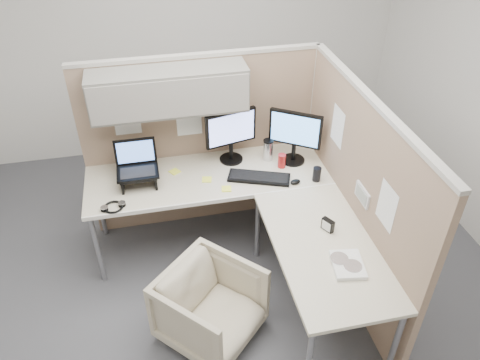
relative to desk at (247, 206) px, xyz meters
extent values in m
plane|color=#45454B|center=(-0.12, -0.13, -0.69)|extent=(4.50, 4.50, 0.00)
cube|color=#977A63|center=(-0.22, 0.77, 0.11)|extent=(2.00, 0.05, 1.60)
cube|color=#A8A399|center=(-0.22, 0.77, 0.93)|extent=(2.00, 0.06, 0.03)
cube|color=slate|center=(-0.47, 0.62, 0.73)|extent=(1.20, 0.34, 0.34)
cube|color=gray|center=(-0.47, 0.45, 0.73)|extent=(1.18, 0.01, 0.30)
plane|color=white|center=(-0.82, 0.75, 0.46)|extent=(0.26, 0.00, 0.26)
plane|color=white|center=(-0.32, 0.75, 0.39)|extent=(0.26, 0.00, 0.26)
cube|color=#977A63|center=(0.78, -0.23, 0.11)|extent=(0.05, 2.00, 1.60)
cube|color=#A8A399|center=(0.78, -0.23, 0.93)|extent=(0.06, 2.00, 0.03)
cube|color=#A8A399|center=(0.78, 0.77, 0.11)|extent=(0.06, 0.06, 1.60)
cube|color=silver|center=(0.75, -0.38, 0.27)|extent=(0.02, 0.20, 0.12)
cube|color=gray|center=(0.73, -0.38, 0.27)|extent=(0.00, 0.16, 0.09)
plane|color=white|center=(0.75, 0.17, 0.51)|extent=(0.00, 0.26, 0.26)
plane|color=white|center=(0.75, -0.68, 0.41)|extent=(0.00, 0.26, 0.26)
cube|color=beige|center=(-0.22, 0.41, 0.03)|extent=(2.00, 0.68, 0.03)
cube|color=beige|center=(0.41, -0.58, 0.03)|extent=(0.68, 1.30, 0.03)
cube|color=white|center=(-0.22, 0.07, 0.03)|extent=(2.00, 0.02, 0.03)
cylinder|color=gray|center=(-1.17, 0.12, -0.34)|extent=(0.04, 0.04, 0.70)
cylinder|color=gray|center=(-1.17, 0.70, -0.34)|extent=(0.04, 0.04, 0.70)
cylinder|color=gray|center=(0.71, -1.18, -0.34)|extent=(0.04, 0.04, 0.70)
cylinder|color=gray|center=(0.13, 0.12, -0.34)|extent=(0.04, 0.04, 0.70)
imported|color=#BFBA98|center=(-0.39, -0.57, -0.37)|extent=(0.85, 0.85, 0.64)
cylinder|color=black|center=(0.00, 0.59, 0.05)|extent=(0.20, 0.20, 0.02)
cylinder|color=black|center=(0.00, 0.59, 0.13)|extent=(0.04, 0.04, 0.15)
cube|color=black|center=(0.00, 0.59, 0.36)|extent=(0.44, 0.13, 0.30)
cube|color=#92A4FD|center=(0.00, 0.57, 0.36)|extent=(0.39, 0.09, 0.26)
cylinder|color=black|center=(0.51, 0.46, 0.05)|extent=(0.20, 0.20, 0.02)
cylinder|color=black|center=(0.51, 0.46, 0.13)|extent=(0.04, 0.04, 0.15)
cube|color=black|center=(0.51, 0.46, 0.36)|extent=(0.39, 0.27, 0.30)
cube|color=#5698E9|center=(0.50, 0.44, 0.36)|extent=(0.34, 0.23, 0.26)
cube|color=black|center=(-0.79, 0.39, 0.15)|extent=(0.29, 0.23, 0.01)
cube|color=black|center=(-0.92, 0.39, 0.10)|extent=(0.02, 0.21, 0.11)
cube|color=black|center=(-0.66, 0.39, 0.10)|extent=(0.02, 0.21, 0.11)
cube|color=black|center=(-0.79, 0.39, 0.17)|extent=(0.32, 0.23, 0.02)
cube|color=black|center=(-0.79, 0.53, 0.28)|extent=(0.32, 0.05, 0.21)
cube|color=#598CF2|center=(-0.79, 0.52, 0.28)|extent=(0.29, 0.04, 0.17)
cube|color=black|center=(0.16, 0.27, 0.05)|extent=(0.53, 0.33, 0.02)
ellipsoid|color=black|center=(0.43, 0.14, 0.06)|extent=(0.10, 0.08, 0.03)
cylinder|color=silver|center=(0.31, 0.53, 0.13)|extent=(0.08, 0.08, 0.18)
cylinder|color=black|center=(0.31, 0.53, 0.23)|extent=(0.09, 0.09, 0.01)
cylinder|color=black|center=(0.61, 0.15, 0.10)|extent=(0.07, 0.07, 0.12)
cylinder|color=#B21E1E|center=(0.39, 0.39, 0.10)|extent=(0.07, 0.07, 0.12)
cube|color=#F6FF43|center=(-0.50, 0.51, 0.05)|extent=(0.10, 0.10, 0.01)
cube|color=#F6FF43|center=(-0.25, 0.34, 0.05)|extent=(0.09, 0.09, 0.01)
cube|color=#F6FF43|center=(-0.12, 0.19, 0.05)|extent=(0.09, 0.09, 0.01)
torus|color=black|center=(-0.99, 0.14, 0.05)|extent=(0.18, 0.18, 0.02)
cylinder|color=black|center=(-1.06, 0.13, 0.06)|extent=(0.06, 0.06, 0.03)
cylinder|color=black|center=(-0.93, 0.15, 0.06)|extent=(0.06, 0.06, 0.03)
cube|color=white|center=(0.49, -0.79, 0.06)|extent=(0.23, 0.28, 0.03)
cylinder|color=silver|center=(0.51, -0.82, 0.07)|extent=(0.12, 0.12, 0.00)
cylinder|color=silver|center=(0.45, -0.74, 0.08)|extent=(0.12, 0.12, 0.00)
cube|color=black|center=(0.49, -0.43, 0.09)|extent=(0.08, 0.10, 0.09)
cube|color=white|center=(0.47, -0.44, 0.09)|extent=(0.04, 0.07, 0.07)
camera|label=1|loc=(-0.64, -2.70, 2.29)|focal=35.00mm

